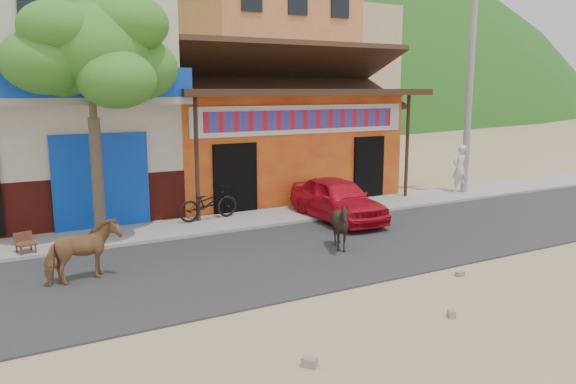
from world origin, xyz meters
name	(u,v)px	position (x,y,z in m)	size (l,w,h in m)	color
ground	(394,280)	(0.00, 0.00, 0.00)	(120.00, 120.00, 0.00)	#9E825B
road	(326,249)	(0.00, 2.50, 0.02)	(60.00, 5.00, 0.04)	#28282B
sidewalk	(262,218)	(0.00, 6.00, 0.06)	(60.00, 2.00, 0.12)	gray
dance_club	(261,144)	(2.00, 10.00, 1.80)	(8.00, 6.00, 3.60)	orange
cafe_building	(35,99)	(-5.50, 10.00, 3.50)	(7.00, 6.00, 7.00)	beige
apartment_front	(261,53)	(9.00, 24.00, 6.00)	(9.00, 9.00, 12.00)	#CC723F
apartment_rear	(329,74)	(18.00, 30.00, 5.00)	(8.00, 8.00, 10.00)	tan
hillside	(30,21)	(0.00, 70.00, 12.00)	(100.00, 40.00, 24.00)	#194C14
tree	(94,118)	(-4.60, 5.80, 3.12)	(3.00, 3.00, 6.00)	#2D721E
utility_pole	(470,80)	(8.20, 6.00, 4.12)	(0.24, 0.24, 8.00)	gray
cow_tan	(83,252)	(-5.48, 2.88, 0.64)	(0.65, 1.43, 1.21)	#98663D
cow_dark	(341,226)	(0.22, 2.23, 0.63)	(0.94, 1.06, 1.17)	black
red_car	(337,199)	(1.86, 4.80, 0.67)	(1.48, 3.69, 1.26)	red
scooter	(208,203)	(-1.50, 6.39, 0.60)	(0.64, 1.84, 0.97)	black
pedestrian	(460,169)	(8.00, 6.05, 0.98)	(0.63, 0.41, 1.72)	silver
cafe_chair_right	(25,235)	(-6.35, 5.30, 0.54)	(0.40, 0.40, 0.85)	#532C1B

